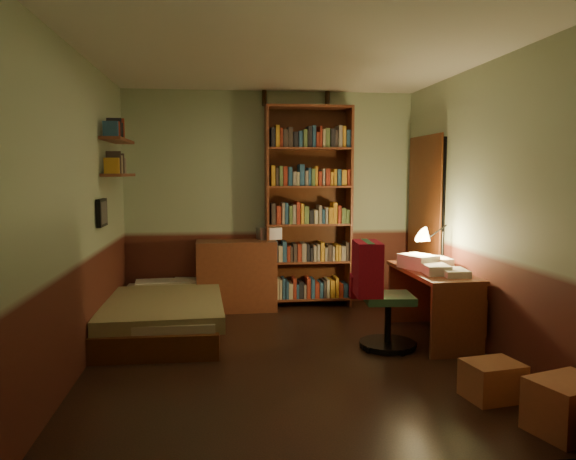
{
  "coord_description": "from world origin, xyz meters",
  "views": [
    {
      "loc": [
        -0.62,
        -4.82,
        1.62
      ],
      "look_at": [
        0.0,
        0.25,
        1.1
      ],
      "focal_mm": 35.0,
      "sensor_mm": 36.0,
      "label": 1
    }
  ],
  "objects": [
    {
      "name": "floor",
      "position": [
        0.0,
        0.0,
        -0.01
      ],
      "size": [
        3.5,
        4.0,
        0.02
      ],
      "primitive_type": "cube",
      "color": "black",
      "rests_on": "ground"
    },
    {
      "name": "ceiling",
      "position": [
        0.0,
        0.0,
        2.61
      ],
      "size": [
        3.5,
        4.0,
        0.02
      ],
      "primitive_type": "cube",
      "color": "silver",
      "rests_on": "wall_back"
    },
    {
      "name": "wall_back",
      "position": [
        0.0,
        2.01,
        1.3
      ],
      "size": [
        3.5,
        0.02,
        2.6
      ],
      "primitive_type": "cube",
      "color": "#9DB18E",
      "rests_on": "ground"
    },
    {
      "name": "wall_left",
      "position": [
        -1.76,
        0.0,
        1.3
      ],
      "size": [
        0.02,
        4.0,
        2.6
      ],
      "primitive_type": "cube",
      "color": "#9DB18E",
      "rests_on": "ground"
    },
    {
      "name": "wall_right",
      "position": [
        1.76,
        0.0,
        1.3
      ],
      "size": [
        0.02,
        4.0,
        2.6
      ],
      "primitive_type": "cube",
      "color": "#9DB18E",
      "rests_on": "ground"
    },
    {
      "name": "wall_front",
      "position": [
        0.0,
        -2.01,
        1.3
      ],
      "size": [
        3.5,
        0.02,
        2.6
      ],
      "primitive_type": "cube",
      "color": "#9DB18E",
      "rests_on": "ground"
    },
    {
      "name": "doorway",
      "position": [
        1.72,
        1.3,
        1.0
      ],
      "size": [
        0.06,
        0.9,
        2.0
      ],
      "primitive_type": "cube",
      "color": "black",
      "rests_on": "ground"
    },
    {
      "name": "door_trim",
      "position": [
        1.69,
        1.3,
        1.0
      ],
      "size": [
        0.02,
        0.98,
        2.08
      ],
      "primitive_type": "cube",
      "color": "#441F0D",
      "rests_on": "ground"
    },
    {
      "name": "bed",
      "position": [
        -1.19,
        0.97,
        0.31
      ],
      "size": [
        1.12,
        2.07,
        0.61
      ],
      "primitive_type": "cube",
      "rotation": [
        0.0,
        0.0,
        -0.01
      ],
      "color": "olive",
      "rests_on": "ground"
    },
    {
      "name": "dresser",
      "position": [
        -0.43,
        1.76,
        0.41
      ],
      "size": [
        0.94,
        0.48,
        0.83
      ],
      "primitive_type": "cube",
      "rotation": [
        0.0,
        0.0,
        0.02
      ],
      "color": "brown",
      "rests_on": "ground"
    },
    {
      "name": "mini_stereo",
      "position": [
        -0.03,
        1.89,
        0.9
      ],
      "size": [
        0.3,
        0.25,
        0.14
      ],
      "primitive_type": "cube",
      "rotation": [
        0.0,
        0.0,
        0.2
      ],
      "color": "#B2B2B7",
      "rests_on": "dresser"
    },
    {
      "name": "bookshelf",
      "position": [
        0.44,
        1.85,
        1.21
      ],
      "size": [
        1.03,
        0.32,
        2.41
      ],
      "primitive_type": "cube",
      "rotation": [
        0.0,
        0.0,
        -0.0
      ],
      "color": "brown",
      "rests_on": "ground"
    },
    {
      "name": "bottle_left",
      "position": [
        -0.07,
        1.96,
        2.52
      ],
      "size": [
        0.06,
        0.06,
        0.21
      ],
      "primitive_type": "cylinder",
      "rotation": [
        0.0,
        0.0,
        0.01
      ],
      "color": "black",
      "rests_on": "bookshelf"
    },
    {
      "name": "bottle_right",
      "position": [
        0.69,
        1.96,
        2.52
      ],
      "size": [
        0.07,
        0.07,
        0.22
      ],
      "primitive_type": "cylinder",
      "rotation": [
        0.0,
        0.0,
        0.25
      ],
      "color": "black",
      "rests_on": "bookshelf"
    },
    {
      "name": "desk",
      "position": [
        1.44,
        0.37,
        0.34
      ],
      "size": [
        0.55,
        1.28,
        0.68
      ],
      "primitive_type": "cube",
      "rotation": [
        0.0,
        0.0,
        0.02
      ],
      "color": "brown",
      "rests_on": "ground"
    },
    {
      "name": "paper_stack",
      "position": [
        1.33,
        0.47,
        0.75
      ],
      "size": [
        0.37,
        0.42,
        0.14
      ],
      "primitive_type": "cube",
      "rotation": [
        0.0,
        0.0,
        0.42
      ],
      "color": "silver",
      "rests_on": "desk"
    },
    {
      "name": "desk_lamp",
      "position": [
        1.63,
        0.61,
        0.96
      ],
      "size": [
        0.22,
        0.22,
        0.57
      ],
      "primitive_type": "cone",
      "rotation": [
        0.0,
        0.0,
        0.33
      ],
      "color": "black",
      "rests_on": "desk"
    },
    {
      "name": "office_chair",
      "position": [
        0.92,
        0.11,
        0.47
      ],
      "size": [
        0.5,
        0.45,
        0.94
      ],
      "primitive_type": "cube",
      "rotation": [
        0.0,
        0.0,
        -0.08
      ],
      "color": "#356541",
      "rests_on": "ground"
    },
    {
      "name": "red_jacket",
      "position": [
        0.68,
        0.25,
        1.19
      ],
      "size": [
        0.3,
        0.45,
        0.49
      ],
      "primitive_type": "cube",
      "rotation": [
        0.0,
        0.0,
        0.19
      ],
      "color": "#AE112B",
      "rests_on": "office_chair"
    },
    {
      "name": "wall_shelf_lower",
      "position": [
        -1.64,
        1.1,
        1.6
      ],
      "size": [
        0.2,
        0.9,
        0.03
      ],
      "primitive_type": "cube",
      "color": "brown",
      "rests_on": "wall_left"
    },
    {
      "name": "wall_shelf_upper",
      "position": [
        -1.64,
        1.1,
        1.95
      ],
      "size": [
        0.2,
        0.9,
        0.03
      ],
      "primitive_type": "cube",
      "color": "brown",
      "rests_on": "wall_left"
    },
    {
      "name": "framed_picture",
      "position": [
        -1.72,
        0.6,
        1.25
      ],
      "size": [
        0.04,
        0.32,
        0.26
      ],
      "primitive_type": "cube",
      "color": "black",
      "rests_on": "wall_left"
    },
    {
      "name": "cardboard_box_a",
      "position": [
        1.53,
        -1.69,
        0.17
      ],
      "size": [
        0.54,
        0.48,
        0.34
      ],
      "primitive_type": "cube",
      "rotation": [
        0.0,
        0.0,
        0.3
      ],
      "color": "#9F5E3B",
      "rests_on": "ground"
    },
    {
      "name": "cardboard_box_b",
      "position": [
        1.32,
        -1.13,
        0.13
      ],
      "size": [
        0.43,
        0.37,
        0.27
      ],
      "primitive_type": "cube",
      "rotation": [
        0.0,
        0.0,
        0.17
      ],
      "color": "#9F5E3B",
      "rests_on": "ground"
    }
  ]
}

